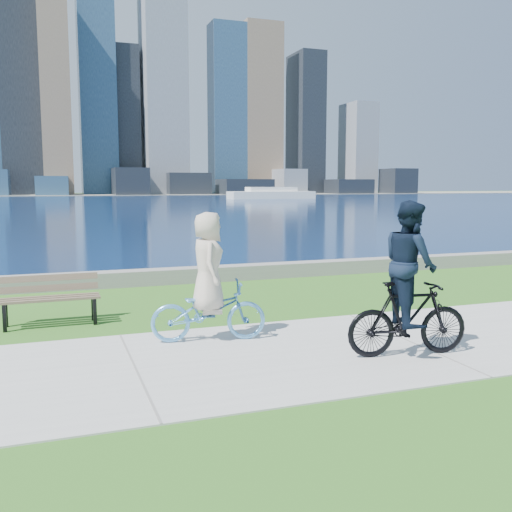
{
  "coord_description": "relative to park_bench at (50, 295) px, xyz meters",
  "views": [
    {
      "loc": [
        -0.92,
        -7.03,
        2.33
      ],
      "look_at": [
        2.38,
        2.17,
        1.1
      ],
      "focal_mm": 40.0,
      "sensor_mm": 36.0,
      "label": 1
    }
  ],
  "objects": [
    {
      "name": "concrete_path",
      "position": [
        1.0,
        -2.9,
        -0.49
      ],
      "size": [
        80.0,
        3.5,
        0.02
      ],
      "primitive_type": "cube",
      "color": "#B0AFAA",
      "rests_on": "ground"
    },
    {
      "name": "ground",
      "position": [
        1.0,
        -2.9,
        -0.5
      ],
      "size": [
        320.0,
        320.0,
        0.0
      ],
      "primitive_type": "plane",
      "color": "#2A6019",
      "rests_on": "ground"
    },
    {
      "name": "cyclist_woman",
      "position": [
        2.21,
        -1.91,
        0.23
      ],
      "size": [
        0.87,
        1.78,
        1.92
      ],
      "rotation": [
        0.0,
        0.0,
        1.4
      ],
      "color": "#5BA2DD",
      "rests_on": "ground"
    },
    {
      "name": "cyclist_man",
      "position": [
        4.56,
        -3.54,
        0.41
      ],
      "size": [
        0.75,
        1.76,
        2.11
      ],
      "rotation": [
        0.0,
        0.0,
        1.42
      ],
      "color": "black",
      "rests_on": "ground"
    },
    {
      "name": "city_skyline",
      "position": [
        4.31,
        126.66,
        23.13
      ],
      "size": [
        173.92,
        22.11,
        76.0
      ],
      "color": "#7A604B",
      "rests_on": "ground"
    },
    {
      "name": "bay_water",
      "position": [
        1.0,
        69.1,
        -0.5
      ],
      "size": [
        320.0,
        131.0,
        0.01
      ],
      "primitive_type": "cube",
      "color": "#0B2149",
      "rests_on": "ground"
    },
    {
      "name": "park_bench",
      "position": [
        0.0,
        0.0,
        0.0
      ],
      "size": [
        1.59,
        0.56,
        0.82
      ],
      "rotation": [
        0.0,
        0.0,
        0.01
      ],
      "color": "black",
      "rests_on": "ground"
    },
    {
      "name": "ferry_far",
      "position": [
        33.91,
        77.1,
        0.29
      ],
      "size": [
        14.08,
        4.02,
        1.91
      ],
      "color": "white",
      "rests_on": "ground"
    },
    {
      "name": "seawall",
      "position": [
        1.0,
        3.3,
        -0.33
      ],
      "size": [
        90.0,
        0.5,
        0.35
      ],
      "primitive_type": "cube",
      "color": "gray",
      "rests_on": "ground"
    },
    {
      "name": "far_shore",
      "position": [
        1.0,
        127.1,
        -0.44
      ],
      "size": [
        320.0,
        30.0,
        0.12
      ],
      "primitive_type": "cube",
      "color": "gray",
      "rests_on": "ground"
    }
  ]
}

